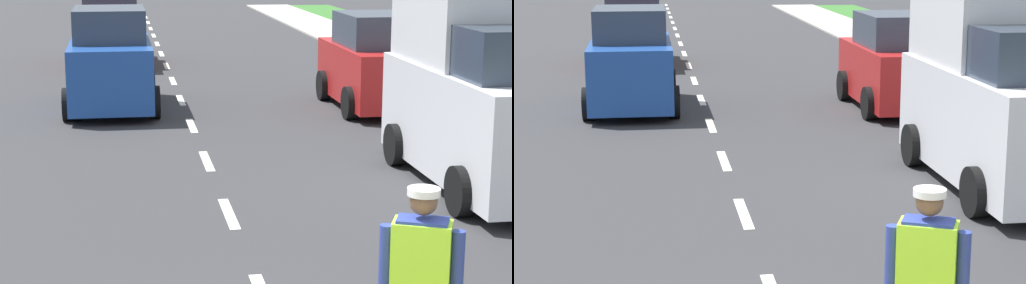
% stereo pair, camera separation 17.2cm
% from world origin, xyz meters
% --- Properties ---
extents(ground_plane, '(96.00, 96.00, 0.00)m').
position_xyz_m(ground_plane, '(0.00, 21.00, 0.00)').
color(ground_plane, '#333335').
extents(lane_center_line, '(0.14, 46.40, 0.01)m').
position_xyz_m(lane_center_line, '(0.00, 25.20, 0.00)').
color(lane_center_line, silver).
rests_on(lane_center_line, ground).
extents(road_worker, '(0.75, 0.45, 1.67)m').
position_xyz_m(road_worker, '(0.95, 0.74, 0.93)').
color(road_worker, '#383D4C').
rests_on(road_worker, ground).
extents(delivery_truck, '(2.16, 4.60, 3.54)m').
position_xyz_m(delivery_truck, '(3.98, 6.79, 1.61)').
color(delivery_truck, silver).
rests_on(delivery_truck, ground).
extents(car_parked_far, '(1.86, 3.85, 2.07)m').
position_xyz_m(car_parked_far, '(4.08, 13.07, 0.96)').
color(car_parked_far, red).
rests_on(car_parked_far, ground).
extents(car_oncoming_second, '(2.00, 4.17, 2.00)m').
position_xyz_m(car_oncoming_second, '(-1.59, 21.34, 0.93)').
color(car_oncoming_second, red).
rests_on(car_oncoming_second, ground).
extents(car_oncoming_lead, '(1.97, 3.95, 2.18)m').
position_xyz_m(car_oncoming_lead, '(-1.56, 13.85, 1.01)').
color(car_oncoming_lead, '#1E4799').
rests_on(car_oncoming_lead, ground).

